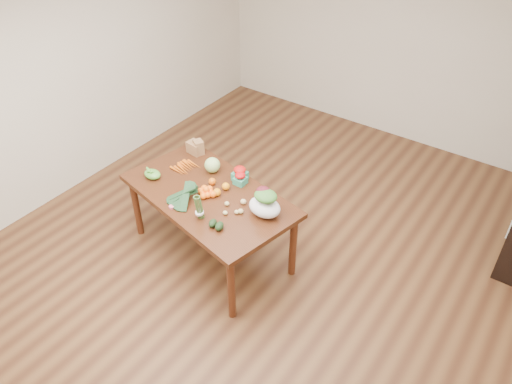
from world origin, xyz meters
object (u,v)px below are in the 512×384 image
Objects in this scene: kale_bunch at (180,196)px; asparagus_bundle at (199,207)px; salad_bag at (265,204)px; mandarin_cluster at (206,191)px; cabbage at (212,165)px; paper_bag at (195,146)px; dining_table at (211,224)px.

asparagus_bundle reaches higher than kale_bunch.
mandarin_cluster is at bearing -171.86° from salad_bag.
salad_bag is (0.79, -0.24, 0.04)m from cabbage.
kale_bunch is at bearing -156.48° from salad_bag.
cabbage is 0.71m from asparagus_bundle.
paper_bag is 1.22m from salad_bag.
cabbage is 0.51× the size of salad_bag.
dining_table is 0.43m from mandarin_cluster.
paper_bag is 0.85× the size of asparagus_bundle.
cabbage reaches higher than mandarin_cluster.
paper_bag reaches higher than mandarin_cluster.
asparagus_bundle reaches higher than dining_table.
salad_bag reaches higher than kale_bunch.
salad_bag is (0.71, 0.31, 0.04)m from kale_bunch.
kale_bunch is (0.44, -0.71, 0.00)m from paper_bag.
mandarin_cluster is 0.25m from kale_bunch.
salad_bag is (0.59, 0.08, 0.07)m from mandarin_cluster.
mandarin_cluster is 0.60× the size of salad_bag.
dining_table is 5.55× the size of salad_bag.
paper_bag is (-0.55, 0.46, 0.45)m from dining_table.
kale_bunch is 1.34× the size of salad_bag.
salad_bag reaches higher than dining_table.
dining_table is 9.18× the size of mandarin_cluster.
asparagus_bundle is at bearing -60.17° from mandarin_cluster.
cabbage is 0.82m from salad_bag.
paper_bag is 0.39m from cabbage.
cabbage is 0.61× the size of asparagus_bundle.
asparagus_bundle reaches higher than salad_bag.
cabbage is at bearing -24.05° from paper_bag.
salad_bag reaches higher than cabbage.
dining_table is 0.77m from salad_bag.
dining_table is 0.85m from paper_bag.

